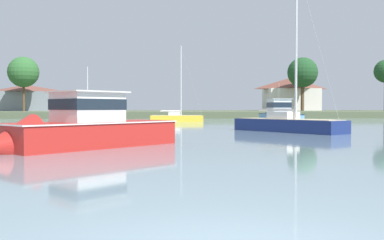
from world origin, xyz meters
The scene contains 11 objects.
far_shore_bank centered at (0.00, 85.46, 0.50)m, with size 199.01×47.25×1.01m, color #4C563D.
dinghy_green centered at (-9.94, 36.10, 0.11)m, with size 2.82×2.42×0.43m.
cruiser_red centered at (-4.59, 13.77, 0.51)m, with size 8.07×7.95×4.44m.
cruiser_skyblue centered at (12.77, 46.92, 0.61)m, with size 3.52×9.24×5.60m.
sailboat_navy centered at (7.84, 25.32, 0.26)m, with size 6.67×8.20×12.19m.
sailboat_yellow centered at (0.65, 48.26, 0.21)m, with size 6.44×1.87×9.71m.
mooring_buoy_red centered at (18.42, 57.12, 0.06)m, with size 0.34×0.34×0.39m.
shore_tree_inland_c centered at (28.03, 84.84, 8.98)m, with size 6.30×6.30×11.18m.
shore_tree_center centered at (-27.42, 79.23, 8.37)m, with size 5.75×5.75×10.27m.
cottage_near_water centered at (-29.62, 88.13, 3.82)m, with size 12.14×9.39×5.44m.
cottage_hillside centered at (28.05, 93.30, 4.91)m, with size 12.28×9.39×7.54m.
Camera 1 is at (-0.80, -4.80, 1.71)m, focal length 40.73 mm.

